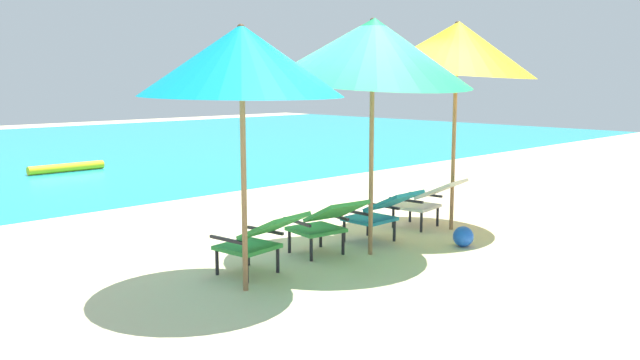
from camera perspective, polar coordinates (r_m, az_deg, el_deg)
The scene contains 10 objects.
ground_plane at distance 10.84m, azimuth -13.92°, elevation -1.72°, with size 40.00×40.00×0.00m, color beige.
swim_buoy at distance 14.69m, azimuth -21.46°, elevation 1.03°, with size 0.18×0.18×1.60m, color yellow.
lounge_chair_far_left at distance 6.40m, azimuth -5.35°, elevation -5.06°, with size 0.64×0.94×0.68m.
lounge_chair_near_left at distance 7.08m, azimuth 0.49°, elevation -3.67°, with size 0.64×0.93×0.68m.
lounge_chair_near_right at distance 7.67m, azimuth 5.38°, elevation -2.72°, with size 0.56×0.89×0.68m.
lounge_chair_far_right at distance 8.54m, azimuth 9.49°, elevation -1.62°, with size 0.65×0.94×0.68m.
beach_umbrella_left at distance 5.82m, azimuth -6.94°, elevation 10.42°, with size 1.94×1.95×2.43m.
beach_umbrella_center at distance 7.06m, azimuth 4.67°, elevation 11.33°, with size 2.58×2.62×2.69m.
beach_umbrella_right at distance 8.44m, azimuth 11.99°, elevation 11.33°, with size 2.47×2.50×2.72m.
beach_ball at distance 7.77m, azimuth 12.53°, elevation -4.90°, with size 0.24×0.24×0.24m, color blue.
Camera 1 is at (-5.29, -5.26, 1.94)m, focal length 36.24 mm.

